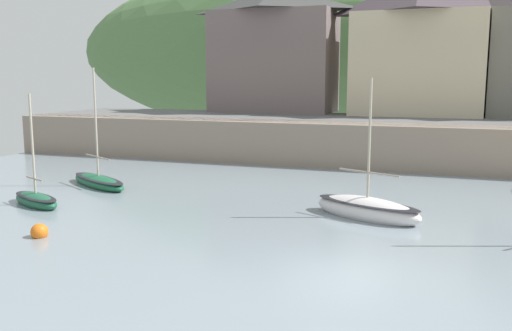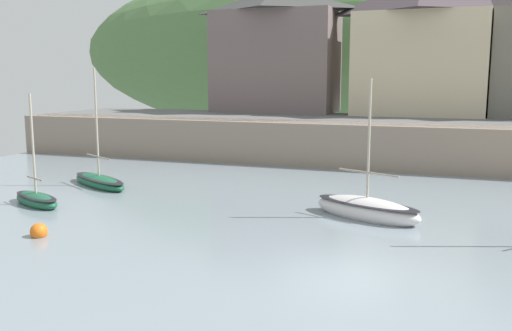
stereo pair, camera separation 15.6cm
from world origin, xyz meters
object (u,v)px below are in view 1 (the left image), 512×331
waterfront_building_centre (418,46)px  mooring_buoy (39,232)px  waterfront_building_left (274,50)px  fishing_boat_green (367,209)px  sailboat_far_left (98,181)px  dinghy_open_wooden (36,199)px

waterfront_building_centre → mooring_buoy: 27.64m
waterfront_building_left → fishing_boat_green: 22.35m
waterfront_building_centre → fishing_boat_green: (-0.43, -19.20, -6.60)m
waterfront_building_centre → sailboat_far_left: bearing=-126.3°
dinghy_open_wooden → sailboat_far_left: bearing=114.2°
waterfront_building_left → mooring_buoy: bearing=-89.8°
sailboat_far_left → mooring_buoy: (3.05, -7.54, -0.07)m
waterfront_building_left → sailboat_far_left: waterfront_building_left is taller
waterfront_building_left → mooring_buoy: size_ratio=16.39×
waterfront_building_centre → dinghy_open_wooden: (-12.87, -21.46, -6.67)m
dinghy_open_wooden → mooring_buoy: (3.11, -3.50, -0.07)m
waterfront_building_centre → fishing_boat_green: bearing=-91.3°
waterfront_building_left → waterfront_building_centre: (9.83, 0.00, 0.10)m
dinghy_open_wooden → waterfront_building_left: bearing=106.9°
sailboat_far_left → waterfront_building_left: bearing=110.1°
fishing_boat_green → waterfront_building_left: bearing=139.4°
waterfront_building_left → sailboat_far_left: size_ratio=1.60×
dinghy_open_wooden → sailboat_far_left: sailboat_far_left is taller
sailboat_far_left → fishing_boat_green: sailboat_far_left is taller
dinghy_open_wooden → fishing_boat_green: size_ratio=0.87×
waterfront_building_centre → sailboat_far_left: size_ratio=1.62×
waterfront_building_centre → sailboat_far_left: 22.64m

